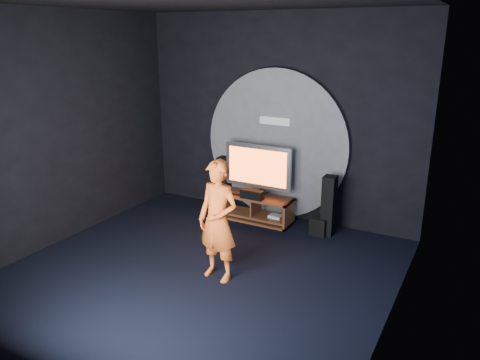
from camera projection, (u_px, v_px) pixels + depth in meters
name	position (u px, v px, depth m)	size (l,w,h in m)	color
floor	(200.00, 272.00, 6.42)	(5.00, 5.00, 0.00)	black
back_wall	(278.00, 118.00, 7.99)	(5.00, 0.04, 3.50)	black
front_wall	(24.00, 211.00, 3.80)	(5.00, 0.04, 3.50)	black
left_wall	(58.00, 130.00, 7.04)	(0.04, 5.00, 3.50)	black
right_wall	(401.00, 176.00, 4.75)	(0.04, 5.00, 3.50)	black
wall_disc_panel	(276.00, 145.00, 8.07)	(2.60, 0.11, 2.60)	#515156
media_console	(256.00, 210.00, 8.15)	(1.29, 0.45, 0.45)	brown
tv	(258.00, 168.00, 7.99)	(1.21, 0.22, 0.89)	#A7A7AE
center_speaker	(252.00, 194.00, 7.93)	(0.40, 0.15, 0.15)	black
remote	(236.00, 194.00, 8.13)	(0.18, 0.05, 0.02)	black
tower_speaker_left	(224.00, 183.00, 8.62)	(0.20, 0.22, 0.99)	black
tower_speaker_right	(329.00, 206.00, 7.49)	(0.20, 0.22, 0.99)	black
subwoofer	(319.00, 226.00, 7.61)	(0.26, 0.26, 0.29)	black
player	(218.00, 221.00, 6.05)	(0.59, 0.39, 1.62)	orange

